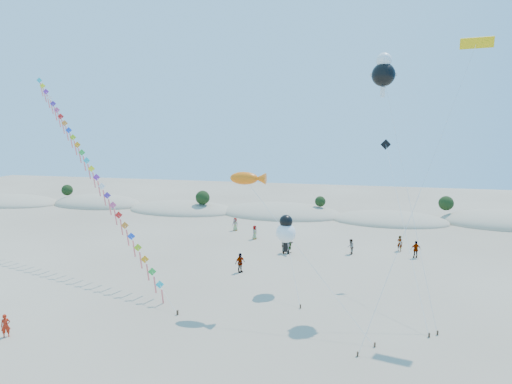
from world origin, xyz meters
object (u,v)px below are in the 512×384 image
(fish_kite, at_px, (248,179))
(parafoil_kite, at_px, (475,49))
(flyer_foreground, at_px, (6,326))
(kite_train, at_px, (87,162))

(fish_kite, height_order, parafoil_kite, parafoil_kite)
(parafoil_kite, xyz_separation_m, flyer_foreground, (-29.79, -11.46, -18.19))
(kite_train, relative_size, parafoil_kite, 1.28)
(kite_train, height_order, fish_kite, kite_train)
(fish_kite, xyz_separation_m, flyer_foreground, (-14.22, -8.87, -8.99))
(parafoil_kite, distance_m, flyer_foreground, 36.74)
(kite_train, relative_size, fish_kite, 2.35)
(kite_train, xyz_separation_m, parafoil_kite, (33.38, -3.75, 8.87))
(fish_kite, xyz_separation_m, parafoil_kite, (15.58, 2.60, 9.20))
(fish_kite, height_order, flyer_foreground, fish_kite)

